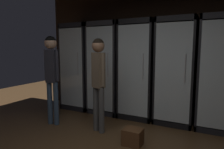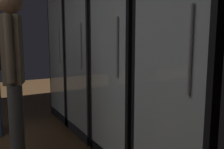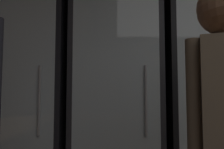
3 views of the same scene
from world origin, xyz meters
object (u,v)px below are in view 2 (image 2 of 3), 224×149
Objects in this scene: cooler_far_left at (78,53)px; cooler_right at (201,67)px; cooler_left at (101,55)px; cooler_center at (136,58)px; shopper_near at (13,57)px.

cooler_far_left is 1.00× the size of cooler_right.
cooler_far_left and cooler_left have the same top height.
cooler_left is 0.76m from cooler_center.
cooler_left is 1.25× the size of shopper_near.
cooler_right reaches higher than shopper_near.
cooler_right is at bearing 44.61° from shopper_near.
cooler_left is at bearing -0.04° from cooler_far_left.
cooler_right is (2.30, 0.00, -0.00)m from cooler_far_left.
cooler_far_left and cooler_right have the same top height.
cooler_center is at bearing 0.04° from cooler_left.
cooler_left is 1.00× the size of cooler_center.
cooler_far_left is at bearing 137.56° from shopper_near.
cooler_far_left reaches higher than shopper_near.
cooler_far_left is 1.53m from cooler_center.
cooler_far_left is 1.00× the size of cooler_left.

